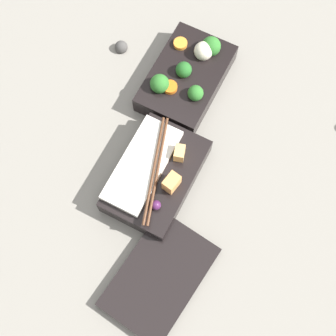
% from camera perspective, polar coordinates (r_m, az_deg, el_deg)
% --- Properties ---
extents(ground_plane, '(3.00, 3.00, 0.00)m').
position_cam_1_polar(ground_plane, '(0.90, 0.71, 4.67)').
color(ground_plane, gray).
extents(bento_tray_vegetable, '(0.20, 0.13, 0.07)m').
position_cam_1_polar(bento_tray_vegetable, '(0.93, 2.33, 11.12)').
color(bento_tray_vegetable, black).
rests_on(bento_tray_vegetable, ground_plane).
extents(bento_tray_rice, '(0.20, 0.13, 0.07)m').
position_cam_1_polar(bento_tray_rice, '(0.84, -1.60, -0.83)').
color(bento_tray_rice, black).
rests_on(bento_tray_rice, ground_plane).
extents(bento_lid, '(0.21, 0.15, 0.02)m').
position_cam_1_polar(bento_lid, '(0.82, -1.03, -13.15)').
color(bento_lid, black).
rests_on(bento_lid, ground_plane).
extents(pebble_1, '(0.03, 0.03, 0.03)m').
position_cam_1_polar(pebble_1, '(0.99, -5.72, 14.46)').
color(pebble_1, '#474442').
rests_on(pebble_1, ground_plane).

